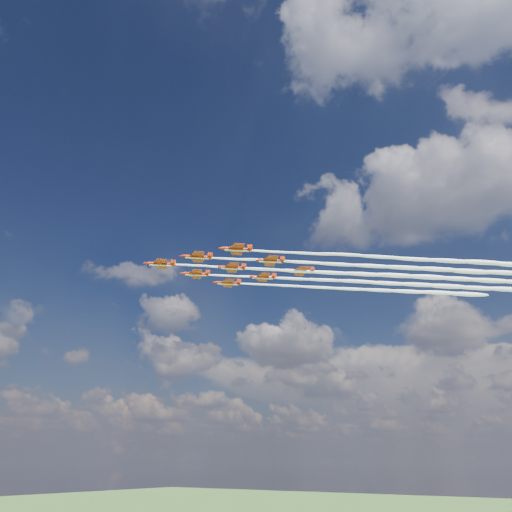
% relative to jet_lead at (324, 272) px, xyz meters
% --- Properties ---
extents(jet_lead, '(79.74, 71.75, 2.37)m').
position_rel_jet_lead_xyz_m(jet_lead, '(0.00, 0.00, 0.00)').
color(jet_lead, '#A82309').
extents(jet_row2_port, '(79.74, 71.75, 2.37)m').
position_rel_jet_lead_xyz_m(jet_row2_port, '(12.61, 1.79, 0.00)').
color(jet_row2_port, '#A82309').
extents(jet_row2_starb, '(79.74, 71.75, 2.37)m').
position_rel_jet_lead_xyz_m(jet_row2_starb, '(3.14, 12.34, 0.00)').
color(jet_row2_starb, '#A82309').
extents(jet_row3_port, '(79.74, 71.75, 2.37)m').
position_rel_jet_lead_xyz_m(jet_row3_port, '(25.22, 3.58, 0.00)').
color(jet_row3_port, '#A82309').
extents(jet_row3_centre, '(79.74, 71.75, 2.37)m').
position_rel_jet_lead_xyz_m(jet_row3_centre, '(15.75, 14.13, 0.00)').
color(jet_row3_centre, '#A82309').
extents(jet_row3_starb, '(79.74, 71.75, 2.37)m').
position_rel_jet_lead_xyz_m(jet_row3_starb, '(6.28, 24.68, 0.00)').
color(jet_row3_starb, '#A82309').
extents(jet_row4_port, '(79.74, 71.75, 2.37)m').
position_rel_jet_lead_xyz_m(jet_row4_port, '(28.36, 15.92, 0.00)').
color(jet_row4_port, '#A82309').
extents(jet_row4_starb, '(79.74, 71.75, 2.37)m').
position_rel_jet_lead_xyz_m(jet_row4_starb, '(18.89, 26.48, 0.00)').
color(jet_row4_starb, '#A82309').
extents(jet_tail, '(79.74, 71.75, 2.37)m').
position_rel_jet_lead_xyz_m(jet_tail, '(31.50, 28.27, 0.00)').
color(jet_tail, '#A82309').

